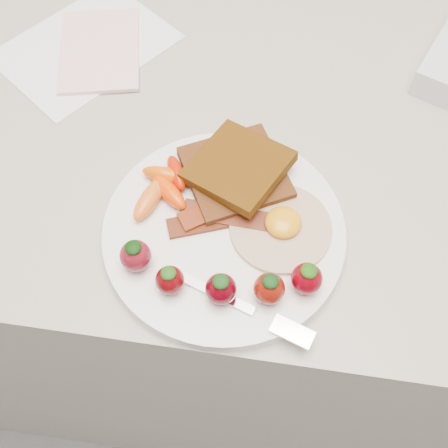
# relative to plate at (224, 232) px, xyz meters

# --- Properties ---
(counter) EXTENTS (2.00, 0.60, 0.90)m
(counter) POSITION_rel_plate_xyz_m (0.03, 0.16, -0.46)
(counter) COLOR gray
(counter) RESTS_ON ground
(plate) EXTENTS (0.27, 0.27, 0.02)m
(plate) POSITION_rel_plate_xyz_m (0.00, 0.00, 0.00)
(plate) COLOR white
(plate) RESTS_ON counter
(toast_lower) EXTENTS (0.15, 0.15, 0.01)m
(toast_lower) POSITION_rel_plate_xyz_m (0.00, 0.07, 0.02)
(toast_lower) COLOR black
(toast_lower) RESTS_ON plate
(toast_upper) EXTENTS (0.13, 0.13, 0.02)m
(toast_upper) POSITION_rel_plate_xyz_m (0.01, 0.07, 0.03)
(toast_upper) COLOR black
(toast_upper) RESTS_ON toast_lower
(fried_egg) EXTENTS (0.15, 0.15, 0.02)m
(fried_egg) POSITION_rel_plate_xyz_m (0.06, 0.01, 0.01)
(fried_egg) COLOR beige
(fried_egg) RESTS_ON plate
(bacon_strips) EXTENTS (0.11, 0.09, 0.01)m
(bacon_strips) POSITION_rel_plate_xyz_m (-0.01, 0.01, 0.01)
(bacon_strips) COLOR black
(bacon_strips) RESTS_ON plate
(baby_carrots) EXTENTS (0.07, 0.10, 0.02)m
(baby_carrots) POSITION_rel_plate_xyz_m (-0.07, 0.04, 0.02)
(baby_carrots) COLOR #DB5204
(baby_carrots) RESTS_ON plate
(strawberries) EXTENTS (0.21, 0.06, 0.04)m
(strawberries) POSITION_rel_plate_xyz_m (0.01, -0.07, 0.03)
(strawberries) COLOR maroon
(strawberries) RESTS_ON plate
(fork) EXTENTS (0.16, 0.07, 0.00)m
(fork) POSITION_rel_plate_xyz_m (0.04, -0.09, 0.01)
(fork) COLOR silver
(fork) RESTS_ON plate
(paper_sheet) EXTENTS (0.27, 0.28, 0.00)m
(paper_sheet) POSITION_rel_plate_xyz_m (-0.24, 0.27, -0.01)
(paper_sheet) COLOR white
(paper_sheet) RESTS_ON counter
(notepad) EXTENTS (0.14, 0.18, 0.01)m
(notepad) POSITION_rel_plate_xyz_m (-0.21, 0.26, -0.00)
(notepad) COLOR beige
(notepad) RESTS_ON paper_sheet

